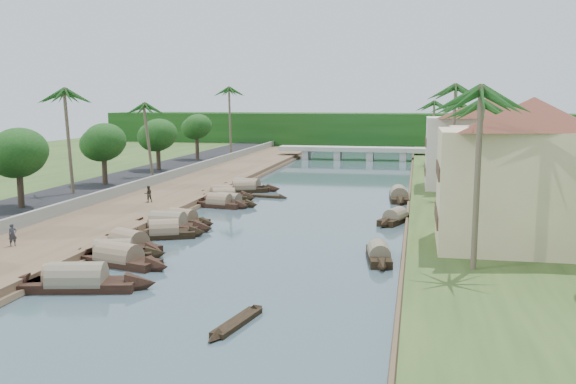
% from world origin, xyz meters
% --- Properties ---
extents(ground, '(220.00, 220.00, 0.00)m').
position_xyz_m(ground, '(0.00, 0.00, 0.00)').
color(ground, '#3B5059').
rests_on(ground, ground).
extents(left_bank, '(10.00, 180.00, 0.80)m').
position_xyz_m(left_bank, '(-16.00, 20.00, 0.40)').
color(left_bank, brown).
rests_on(left_bank, ground).
extents(right_bank, '(16.00, 180.00, 1.20)m').
position_xyz_m(right_bank, '(19.00, 20.00, 0.60)').
color(right_bank, '#2C441B').
rests_on(right_bank, ground).
extents(road, '(8.00, 180.00, 1.40)m').
position_xyz_m(road, '(-24.50, 20.00, 0.70)').
color(road, black).
rests_on(road, ground).
extents(retaining_wall, '(0.40, 180.00, 1.10)m').
position_xyz_m(retaining_wall, '(-20.20, 20.00, 1.35)').
color(retaining_wall, slate).
rests_on(retaining_wall, left_bank).
extents(treeline, '(120.00, 14.00, 8.00)m').
position_xyz_m(treeline, '(0.00, 100.00, 4.00)').
color(treeline, '#123A0F').
rests_on(treeline, ground).
extents(bridge, '(28.00, 4.00, 2.40)m').
position_xyz_m(bridge, '(0.00, 72.00, 1.72)').
color(bridge, '#A5A49A').
rests_on(bridge, ground).
extents(building_near, '(14.85, 14.85, 10.20)m').
position_xyz_m(building_near, '(18.99, -2.00, 6.38)').
color(building_near, beige).
rests_on(building_near, right_bank).
extents(building_mid, '(14.11, 14.11, 9.70)m').
position_xyz_m(building_mid, '(19.99, 14.00, 6.13)').
color(building_mid, beige).
rests_on(building_mid, right_bank).
extents(building_far, '(15.59, 15.59, 10.20)m').
position_xyz_m(building_far, '(18.99, 28.00, 6.38)').
color(building_far, beige).
rests_on(building_far, right_bank).
extents(building_distant, '(12.62, 12.62, 9.20)m').
position_xyz_m(building_distant, '(19.99, 48.00, 5.88)').
color(building_distant, beige).
rests_on(building_distant, right_bank).
extents(sampan_0, '(9.81, 4.04, 2.49)m').
position_xyz_m(sampan_0, '(-8.13, -13.34, 0.42)').
color(sampan_0, black).
rests_on(sampan_0, ground).
extents(sampan_1, '(6.73, 3.75, 2.01)m').
position_xyz_m(sampan_1, '(-9.33, -12.88, 0.41)').
color(sampan_1, black).
rests_on(sampan_1, ground).
extents(sampan_2, '(8.74, 3.96, 2.26)m').
position_xyz_m(sampan_2, '(-8.30, -7.56, 0.42)').
color(sampan_2, black).
rests_on(sampan_2, ground).
extents(sampan_3, '(7.68, 3.77, 2.06)m').
position_xyz_m(sampan_3, '(-9.41, -6.12, 0.41)').
color(sampan_3, black).
rests_on(sampan_3, ground).
extents(sampan_4, '(7.79, 5.05, 2.23)m').
position_xyz_m(sampan_4, '(-9.63, -3.19, 0.42)').
color(sampan_4, black).
rests_on(sampan_4, ground).
extents(sampan_5, '(7.08, 4.38, 2.23)m').
position_xyz_m(sampan_5, '(-8.61, 1.22, 0.42)').
color(sampan_5, black).
rests_on(sampan_5, ground).
extents(sampan_6, '(8.49, 2.42, 2.48)m').
position_xyz_m(sampan_6, '(-9.47, 4.18, 0.42)').
color(sampan_6, black).
rests_on(sampan_6, ground).
extents(sampan_7, '(7.38, 3.66, 1.97)m').
position_xyz_m(sampan_7, '(-9.28, 7.13, 0.41)').
color(sampan_7, black).
rests_on(sampan_7, ground).
extents(sampan_8, '(6.98, 2.90, 2.12)m').
position_xyz_m(sampan_8, '(-8.66, 16.47, 0.41)').
color(sampan_8, black).
rests_on(sampan_8, ground).
extents(sampan_9, '(7.42, 3.25, 1.90)m').
position_xyz_m(sampan_9, '(-8.04, 17.68, 0.41)').
color(sampan_9, black).
rests_on(sampan_9, ground).
extents(sampan_10, '(7.66, 1.87, 2.13)m').
position_xyz_m(sampan_10, '(-10.24, 22.57, 0.41)').
color(sampan_10, black).
rests_on(sampan_10, ground).
extents(sampan_11, '(7.33, 3.43, 2.08)m').
position_xyz_m(sampan_11, '(-9.42, 20.49, 0.41)').
color(sampan_11, black).
rests_on(sampan_11, ground).
extents(sampan_12, '(9.32, 2.76, 2.19)m').
position_xyz_m(sampan_12, '(-9.19, 29.27, 0.41)').
color(sampan_12, black).
rests_on(sampan_12, ground).
extents(sampan_13, '(7.95, 4.47, 2.17)m').
position_xyz_m(sampan_13, '(-9.03, 27.44, 0.41)').
color(sampan_13, black).
rests_on(sampan_13, ground).
extents(sampan_14, '(2.32, 7.30, 1.80)m').
position_xyz_m(sampan_14, '(9.07, -2.73, 0.40)').
color(sampan_14, black).
rests_on(sampan_14, ground).
extents(sampan_15, '(3.69, 6.96, 1.90)m').
position_xyz_m(sampan_15, '(9.71, 11.52, 0.41)').
color(sampan_15, black).
rests_on(sampan_15, ground).
extents(sampan_16, '(2.43, 9.48, 2.28)m').
position_xyz_m(sampan_16, '(9.64, 25.25, 0.42)').
color(sampan_16, black).
rests_on(sampan_16, ground).
extents(canoe_0, '(1.97, 5.94, 0.78)m').
position_xyz_m(canoe_0, '(2.86, -17.27, 0.10)').
color(canoe_0, black).
rests_on(canoe_0, ground).
extents(canoe_1, '(4.49, 2.61, 0.74)m').
position_xyz_m(canoe_1, '(-9.29, 1.68, 0.10)').
color(canoe_1, black).
rests_on(canoe_1, ground).
extents(canoe_2, '(5.69, 1.69, 0.82)m').
position_xyz_m(canoe_2, '(-5.56, 24.03, 0.10)').
color(canoe_2, black).
rests_on(canoe_2, ground).
extents(palm_0, '(3.20, 3.20, 12.14)m').
position_xyz_m(palm_0, '(15.00, -8.41, 11.53)').
color(palm_0, brown).
rests_on(palm_0, ground).
extents(palm_1, '(3.20, 3.20, 11.34)m').
position_xyz_m(palm_1, '(16.00, 4.59, 10.75)').
color(palm_1, brown).
rests_on(palm_1, ground).
extents(palm_2, '(3.20, 3.20, 12.87)m').
position_xyz_m(palm_2, '(15.00, 20.36, 12.22)').
color(palm_2, brown).
rests_on(palm_2, ground).
extents(palm_3, '(3.20, 3.20, 11.01)m').
position_xyz_m(palm_3, '(16.00, 36.49, 10.44)').
color(palm_3, brown).
rests_on(palm_3, ground).
extents(palm_5, '(3.20, 3.20, 12.28)m').
position_xyz_m(palm_5, '(-24.00, 13.86, 11.86)').
color(palm_5, brown).
rests_on(palm_5, ground).
extents(palm_6, '(3.20, 3.20, 10.67)m').
position_xyz_m(palm_6, '(-22.00, 29.74, 10.32)').
color(palm_6, brown).
rests_on(palm_6, ground).
extents(palm_7, '(3.20, 3.20, 11.07)m').
position_xyz_m(palm_7, '(14.00, 54.36, 10.50)').
color(palm_7, brown).
rests_on(palm_7, ground).
extents(palm_8, '(3.20, 3.20, 13.22)m').
position_xyz_m(palm_8, '(-20.50, 60.69, 12.77)').
color(palm_8, brown).
rests_on(palm_8, ground).
extents(tree_2, '(5.10, 5.10, 7.07)m').
position_xyz_m(tree_2, '(-24.00, 4.94, 6.30)').
color(tree_2, '#413325').
rests_on(tree_2, ground).
extents(tree_3, '(4.88, 4.88, 6.88)m').
position_xyz_m(tree_3, '(-24.00, 21.13, 6.20)').
color(tree_3, '#413325').
rests_on(tree_3, ground).
extents(tree_4, '(5.04, 5.04, 6.91)m').
position_xyz_m(tree_4, '(-24.00, 36.97, 6.16)').
color(tree_4, '#413325').
rests_on(tree_4, ground).
extents(tree_5, '(4.49, 4.49, 7.17)m').
position_xyz_m(tree_5, '(-24.00, 53.18, 6.62)').
color(tree_5, '#413325').
rests_on(tree_5, ground).
extents(tree_6, '(4.60, 4.60, 6.59)m').
position_xyz_m(tree_6, '(24.00, 29.79, 5.82)').
color(tree_6, '#413325').
rests_on(tree_6, ground).
extents(person_near, '(0.68, 0.71, 1.63)m').
position_xyz_m(person_near, '(-16.76, -6.92, 1.62)').
color(person_near, '#2B2C34').
rests_on(person_near, left_bank).
extents(person_far, '(1.04, 0.99, 1.69)m').
position_xyz_m(person_far, '(-15.30, 13.49, 1.65)').
color(person_far, '#302E22').
rests_on(person_far, left_bank).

